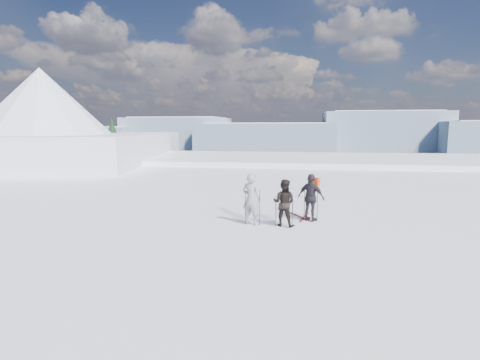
% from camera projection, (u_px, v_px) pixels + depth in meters
% --- Properties ---
extents(lake_basin, '(820.00, 820.00, 71.62)m').
position_uv_depth(lake_basin, '(296.00, 218.00, 42.48)').
color(lake_basin, white).
rests_on(lake_basin, ground).
extents(far_mountain_range, '(770.00, 110.00, 53.00)m').
position_uv_depth(far_mountain_range, '(324.00, 136.00, 453.42)').
color(far_mountain_range, slate).
rests_on(far_mountain_range, ground).
extents(near_ridge, '(31.37, 35.68, 25.62)m').
position_uv_depth(near_ridge, '(75.00, 187.00, 45.48)').
color(near_ridge, white).
rests_on(near_ridge, ground).
extents(skier_grey, '(0.83, 0.67, 1.99)m').
position_uv_depth(skier_grey, '(251.00, 199.00, 14.34)').
color(skier_grey, gray).
rests_on(skier_grey, ground).
extents(skier_dark, '(1.01, 0.87, 1.79)m').
position_uv_depth(skier_dark, '(284.00, 203.00, 14.10)').
color(skier_dark, black).
rests_on(skier_dark, ground).
extents(skier_pack, '(1.20, 0.93, 1.90)m').
position_uv_depth(skier_pack, '(311.00, 198.00, 14.85)').
color(skier_pack, black).
rests_on(skier_pack, ground).
extents(backpack, '(0.47, 0.39, 0.53)m').
position_uv_depth(backpack, '(315.00, 167.00, 14.88)').
color(backpack, red).
rests_on(backpack, skier_pack).
extents(ski_poles, '(2.79, 1.07, 1.37)m').
position_uv_depth(ski_poles, '(282.00, 208.00, 14.42)').
color(ski_poles, black).
rests_on(ski_poles, ground).
extents(skis_loose, '(0.96, 1.68, 0.03)m').
position_uv_depth(skis_loose, '(303.00, 217.00, 15.56)').
color(skis_loose, black).
rests_on(skis_loose, ground).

